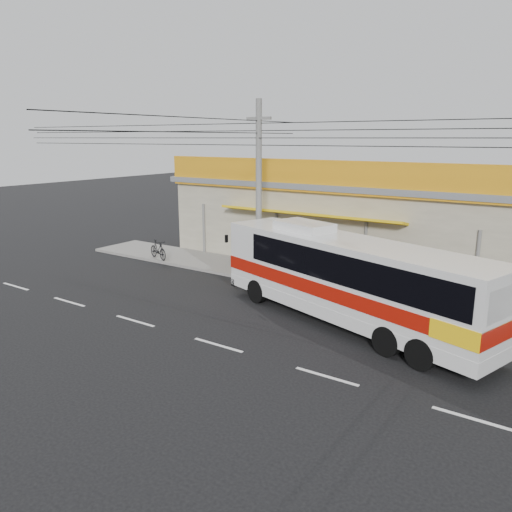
{
  "coord_description": "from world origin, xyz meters",
  "views": [
    {
      "loc": [
        9.74,
        -14.61,
        6.75
      ],
      "look_at": [
        -1.53,
        2.0,
        1.97
      ],
      "focal_mm": 35.0,
      "sensor_mm": 36.0,
      "label": 1
    }
  ],
  "objects_px": {
    "coach_bus": "(352,276)",
    "motorbike_dark": "(158,249)",
    "motorbike_red": "(256,254)",
    "utility_pole": "(259,133)"
  },
  "relations": [
    {
      "from": "coach_bus",
      "to": "motorbike_red",
      "type": "distance_m",
      "value": 9.43
    },
    {
      "from": "motorbike_red",
      "to": "motorbike_dark",
      "type": "distance_m",
      "value": 5.56
    },
    {
      "from": "motorbike_red",
      "to": "coach_bus",
      "type": "bearing_deg",
      "value": -127.2
    },
    {
      "from": "coach_bus",
      "to": "utility_pole",
      "type": "height_order",
      "value": "utility_pole"
    },
    {
      "from": "coach_bus",
      "to": "motorbike_red",
      "type": "xyz_separation_m",
      "value": [
        -7.74,
        5.24,
        -1.21
      ]
    },
    {
      "from": "utility_pole",
      "to": "motorbike_red",
      "type": "bearing_deg",
      "value": 126.29
    },
    {
      "from": "motorbike_dark",
      "to": "utility_pole",
      "type": "height_order",
      "value": "utility_pole"
    },
    {
      "from": "coach_bus",
      "to": "motorbike_dark",
      "type": "bearing_deg",
      "value": -175.39
    },
    {
      "from": "motorbike_red",
      "to": "utility_pole",
      "type": "relative_size",
      "value": 0.06
    },
    {
      "from": "motorbike_red",
      "to": "utility_pole",
      "type": "bearing_deg",
      "value": -146.78
    }
  ]
}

